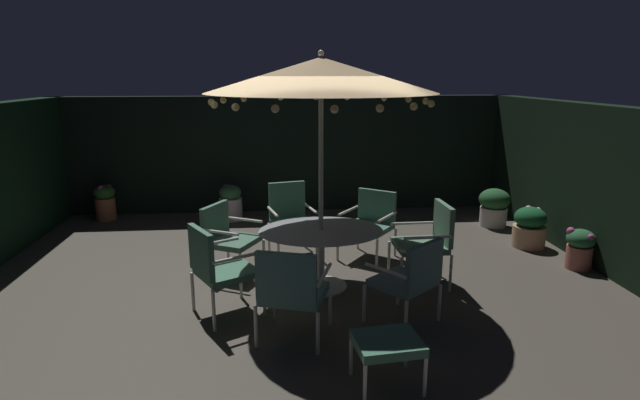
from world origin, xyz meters
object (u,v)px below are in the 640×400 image
at_px(patio_chair_south, 227,234).
at_px(potted_plant_back_right, 494,206).
at_px(patio_chair_east, 371,220).
at_px(ottoman_footrest, 388,345).
at_px(patio_chair_southwest, 217,265).
at_px(patio_chair_northeast, 428,238).
at_px(patio_dining_table, 321,242).
at_px(patio_chair_north, 411,276).
at_px(patio_chair_southeast, 290,214).
at_px(patio_umbrella, 321,76).
at_px(patio_chair_west, 291,288).
at_px(potted_plant_left_far, 105,201).
at_px(potted_plant_right_near, 529,227).
at_px(potted_plant_back_left, 580,247).
at_px(potted_plant_front_corner, 231,203).

xyz_separation_m(patio_chair_south, potted_plant_back_right, (4.32, 1.74, -0.18)).
height_order(patio_chair_east, ottoman_footrest, patio_chair_east).
distance_m(patio_chair_east, ottoman_footrest, 3.13).
height_order(patio_chair_east, patio_chair_southwest, patio_chair_southwest).
bearing_deg(patio_chair_northeast, patio_dining_table, -178.47).
bearing_deg(patio_chair_northeast, patio_chair_north, -115.29).
height_order(patio_chair_east, patio_chair_southeast, patio_chair_southeast).
bearing_deg(patio_umbrella, patio_chair_south, 152.70).
bearing_deg(patio_chair_southeast, patio_chair_south, -141.12).
relative_size(patio_chair_west, potted_plant_back_right, 1.50).
bearing_deg(patio_umbrella, patio_chair_southeast, 104.26).
bearing_deg(potted_plant_left_far, patio_chair_southwest, -59.13).
relative_size(patio_chair_south, potted_plant_right_near, 1.48).
relative_size(patio_chair_east, potted_plant_back_right, 1.44).
height_order(patio_chair_northeast, patio_chair_southwest, patio_chair_northeast).
bearing_deg(patio_dining_table, potted_plant_back_left, 5.40).
bearing_deg(patio_chair_west, patio_umbrella, 72.45).
xyz_separation_m(patio_chair_east, patio_chair_southeast, (-1.12, 0.23, 0.05)).
xyz_separation_m(patio_umbrella, patio_chair_west, (-0.40, -1.25, -1.95)).
distance_m(patio_chair_north, potted_plant_right_near, 3.32).
distance_m(patio_chair_north, potted_plant_back_right, 4.09).
height_order(patio_chair_east, potted_plant_right_near, patio_chair_east).
relative_size(patio_chair_southwest, potted_plant_back_left, 1.81).
distance_m(patio_chair_southwest, potted_plant_right_near, 4.79).
xyz_separation_m(patio_chair_southwest, ottoman_footrest, (1.50, -1.40, -0.20)).
relative_size(patio_umbrella, patio_chair_northeast, 2.76).
bearing_deg(patio_chair_southeast, potted_plant_back_right, 16.93).
xyz_separation_m(patio_chair_south, ottoman_footrest, (1.52, -2.65, -0.15)).
bearing_deg(patio_chair_north, potted_plant_right_near, 43.12).
bearing_deg(potted_plant_back_right, patio_chair_southwest, -145.31).
xyz_separation_m(patio_chair_northeast, potted_plant_back_left, (2.15, 0.29, -0.29)).
xyz_separation_m(ottoman_footrest, potted_plant_left_far, (-3.88, 5.37, -0.03)).
height_order(patio_chair_southwest, potted_plant_back_right, patio_chair_southwest).
distance_m(patio_umbrella, potted_plant_back_right, 4.48).
height_order(patio_chair_north, potted_plant_back_right, patio_chair_north).
height_order(patio_chair_north, patio_chair_southeast, patio_chair_southeast).
xyz_separation_m(patio_chair_east, potted_plant_left_far, (-4.32, 2.28, -0.19)).
bearing_deg(ottoman_footrest, potted_plant_front_corner, 107.93).
relative_size(patio_chair_east, potted_plant_front_corner, 1.47).
bearing_deg(patio_dining_table, patio_chair_northeast, 1.53).
relative_size(patio_umbrella, ottoman_footrest, 4.81).
bearing_deg(patio_chair_east, patio_chair_southeast, 168.35).
height_order(patio_chair_south, patio_chair_southwest, patio_chair_southwest).
distance_m(patio_chair_southeast, potted_plant_back_left, 3.92).
xyz_separation_m(patio_umbrella, patio_chair_south, (-1.16, 0.60, -1.98)).
relative_size(patio_chair_south, patio_chair_west, 0.93).
relative_size(patio_chair_west, potted_plant_back_left, 1.74).
height_order(patio_chair_southeast, potted_plant_back_right, patio_chair_southeast).
relative_size(patio_chair_southeast, potted_plant_right_near, 1.68).
bearing_deg(potted_plant_back_right, patio_umbrella, -143.53).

